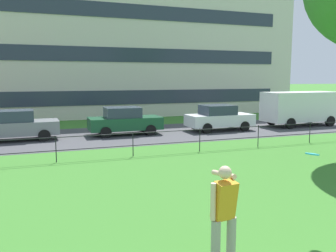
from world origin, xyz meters
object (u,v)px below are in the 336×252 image
(car_dark_green_left, at_px, (124,121))
(panel_van_far_right, at_px, (300,107))
(frisbee, at_px, (312,154))
(car_white_right, at_px, (219,118))
(apartment_building_background, at_px, (127,40))
(car_grey_center, at_px, (16,125))
(person_thrower, at_px, (224,212))

(car_dark_green_left, bearing_deg, panel_van_far_right, -1.75)
(frisbee, bearing_deg, panel_van_far_right, 50.19)
(car_white_right, xyz_separation_m, apartment_building_background, (-1.95, 14.95, 5.99))
(panel_van_far_right, bearing_deg, car_dark_green_left, 178.25)
(car_grey_center, xyz_separation_m, car_white_right, (11.28, -0.47, 0.00))
(person_thrower, bearing_deg, car_white_right, 61.97)
(frisbee, bearing_deg, apartment_building_background, 83.69)
(apartment_building_background, bearing_deg, frisbee, -96.31)
(panel_van_far_right, bearing_deg, person_thrower, -134.00)
(frisbee, distance_m, panel_van_far_right, 17.39)
(panel_van_far_right, bearing_deg, apartment_building_background, 118.31)
(frisbee, distance_m, apartment_building_background, 28.86)
(car_white_right, relative_size, apartment_building_background, 0.14)
(car_white_right, bearing_deg, car_dark_green_left, 175.60)
(panel_van_far_right, bearing_deg, car_white_right, -179.24)
(car_dark_green_left, bearing_deg, car_grey_center, 179.71)
(person_thrower, height_order, car_dark_green_left, person_thrower)
(frisbee, bearing_deg, car_white_right, 69.11)
(person_thrower, distance_m, car_dark_green_left, 14.35)
(frisbee, relative_size, car_grey_center, 0.09)
(person_thrower, bearing_deg, panel_van_far_right, 46.00)
(car_grey_center, xyz_separation_m, car_dark_green_left, (5.57, -0.03, 0.00))
(apartment_building_background, bearing_deg, car_white_right, -82.58)
(frisbee, xyz_separation_m, car_white_right, (5.07, 13.27, -0.87))
(person_thrower, relative_size, car_white_right, 0.43)
(frisbee, relative_size, apartment_building_background, 0.01)
(person_thrower, relative_size, panel_van_far_right, 0.35)
(frisbee, bearing_deg, person_thrower, -166.75)
(apartment_building_background, bearing_deg, car_dark_green_left, -104.56)
(frisbee, relative_size, car_white_right, 0.09)
(car_grey_center, xyz_separation_m, apartment_building_background, (9.34, 14.48, 5.99))
(apartment_building_background, bearing_deg, person_thrower, -100.65)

